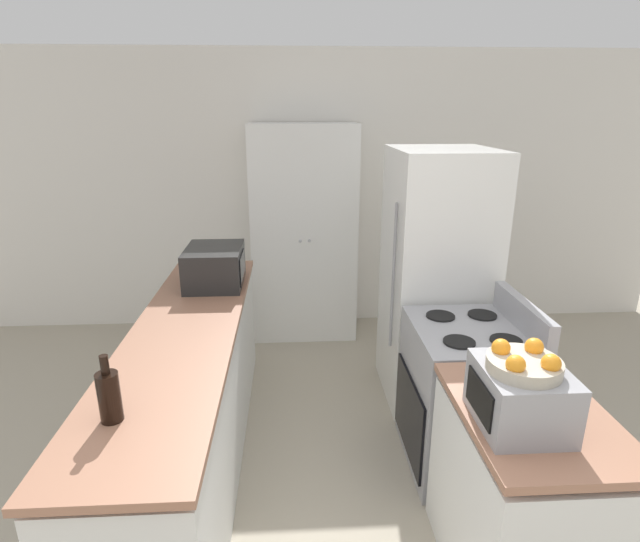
% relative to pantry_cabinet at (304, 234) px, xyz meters
% --- Properties ---
extents(wall_back, '(7.00, 0.06, 2.60)m').
position_rel_pantry_cabinet_xyz_m(wall_back, '(0.07, 0.30, 0.32)').
color(wall_back, silver).
rests_on(wall_back, ground_plane).
extents(counter_left, '(0.60, 2.64, 0.89)m').
position_rel_pantry_cabinet_xyz_m(counter_left, '(-0.73, -1.86, -0.55)').
color(counter_left, silver).
rests_on(counter_left, ground_plane).
extents(counter_right, '(0.60, 0.85, 0.89)m').
position_rel_pantry_cabinet_xyz_m(counter_right, '(0.88, -2.75, -0.55)').
color(counter_right, silver).
rests_on(counter_right, ground_plane).
extents(pantry_cabinet, '(0.95, 0.53, 1.96)m').
position_rel_pantry_cabinet_xyz_m(pantry_cabinet, '(0.00, 0.00, 0.00)').
color(pantry_cabinet, white).
rests_on(pantry_cabinet, ground_plane).
extents(stove, '(0.66, 0.73, 1.05)m').
position_rel_pantry_cabinet_xyz_m(stove, '(0.90, -1.94, -0.53)').
color(stove, '#9E9EA3').
rests_on(stove, ground_plane).
extents(refrigerator, '(0.70, 0.79, 1.83)m').
position_rel_pantry_cabinet_xyz_m(refrigerator, '(0.91, -1.14, -0.06)').
color(refrigerator, white).
rests_on(refrigerator, ground_plane).
extents(microwave, '(0.39, 0.48, 0.27)m').
position_rel_pantry_cabinet_xyz_m(microwave, '(-0.66, -1.11, 0.05)').
color(microwave, black).
rests_on(microwave, counter_left).
extents(wine_bottle, '(0.09, 0.09, 0.29)m').
position_rel_pantry_cabinet_xyz_m(wine_bottle, '(-0.84, -2.71, 0.02)').
color(wine_bottle, black).
rests_on(wine_bottle, counter_left).
extents(toaster_oven, '(0.33, 0.36, 0.25)m').
position_rel_pantry_cabinet_xyz_m(toaster_oven, '(0.77, -2.83, 0.04)').
color(toaster_oven, '#939399').
rests_on(toaster_oven, counter_right).
extents(fruit_bowl, '(0.28, 0.28, 0.10)m').
position_rel_pantry_cabinet_xyz_m(fruit_bowl, '(0.75, -2.85, 0.20)').
color(fruit_bowl, '#B2A893').
rests_on(fruit_bowl, toaster_oven).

